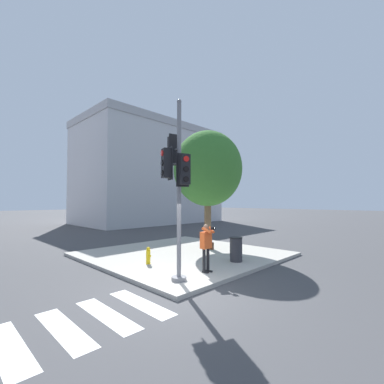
# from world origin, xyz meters

# --- Properties ---
(ground_plane) EXTENTS (160.00, 160.00, 0.00)m
(ground_plane) POSITION_xyz_m (0.00, 0.00, 0.00)
(ground_plane) COLOR #424244
(sidewalk_corner) EXTENTS (8.00, 8.00, 0.13)m
(sidewalk_corner) POSITION_xyz_m (3.50, 3.50, 0.07)
(sidewalk_corner) COLOR #ADA89E
(sidewalk_corner) RESTS_ON ground_plane
(crosswalk_stripes) EXTENTS (5.06, 2.32, 0.01)m
(crosswalk_stripes) POSITION_xyz_m (-3.49, 0.08, 0.00)
(crosswalk_stripes) COLOR silver
(crosswalk_stripes) RESTS_ON ground_plane
(traffic_signal_pole) EXTENTS (0.84, 1.14, 5.67)m
(traffic_signal_pole) POSITION_xyz_m (0.35, 0.48, 3.35)
(traffic_signal_pole) COLOR slate
(traffic_signal_pole) RESTS_ON sidewalk_corner
(person_photographer) EXTENTS (0.58, 0.54, 1.64)m
(person_photographer) POSITION_xyz_m (1.77, 0.47, 1.11)
(person_photographer) COLOR black
(person_photographer) RESTS_ON sidewalk_corner
(street_tree) EXTENTS (3.62, 3.62, 6.17)m
(street_tree) POSITION_xyz_m (5.25, 3.45, 4.29)
(street_tree) COLOR brown
(street_tree) RESTS_ON sidewalk_corner
(fire_hydrant) EXTENTS (0.17, 0.23, 0.66)m
(fire_hydrant) POSITION_xyz_m (1.02, 2.84, 0.46)
(fire_hydrant) COLOR yellow
(fire_hydrant) RESTS_ON sidewalk_corner
(trash_bin) EXTENTS (0.53, 0.53, 0.98)m
(trash_bin) POSITION_xyz_m (3.77, 0.64, 0.62)
(trash_bin) COLOR #2D2D33
(trash_bin) RESTS_ON sidewalk_corner
(building_right) EXTENTS (16.48, 9.85, 11.76)m
(building_right) POSITION_xyz_m (13.97, 20.55, 5.89)
(building_right) COLOR #BCBCC1
(building_right) RESTS_ON ground_plane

